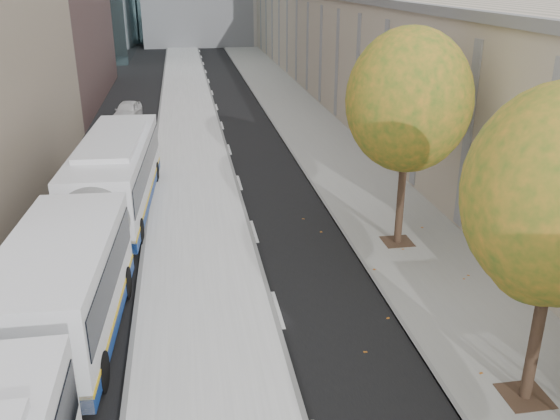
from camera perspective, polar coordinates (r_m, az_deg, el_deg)
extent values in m
cube|color=#B4B4B4|center=(33.87, -8.53, 5.27)|extent=(4.25, 150.00, 0.15)
cube|color=gray|center=(34.87, 4.79, 5.86)|extent=(4.75, 150.00, 0.08)
cube|color=gray|center=(64.80, 8.75, 16.63)|extent=(18.00, 92.00, 8.00)
cylinder|color=black|center=(15.23, 23.37, -11.36)|extent=(0.28, 0.28, 3.24)
cylinder|color=black|center=(22.39, 11.53, 0.93)|extent=(0.28, 0.28, 3.38)
sphere|color=#2D5D1B|center=(21.38, 12.28, 10.26)|extent=(4.40, 4.40, 4.40)
cube|color=silver|center=(22.24, -16.97, -0.38)|extent=(3.64, 18.60, 3.08)
cube|color=black|center=(22.04, -17.12, 0.98)|extent=(3.67, 17.87, 1.07)
cube|color=#017229|center=(14.42, -21.11, -15.52)|extent=(1.95, 0.16, 1.19)
imported|color=silver|center=(43.36, -14.47, 9.24)|extent=(2.06, 3.96, 1.29)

